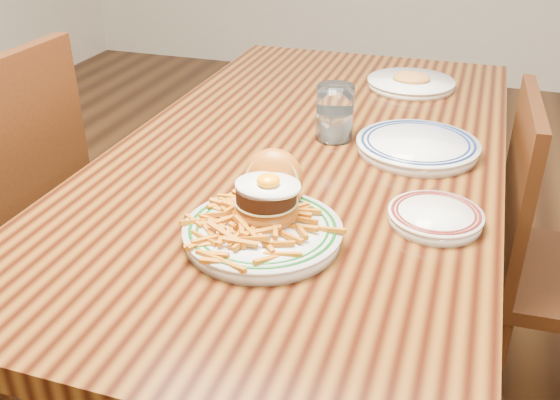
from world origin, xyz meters
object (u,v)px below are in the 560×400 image
(main_plate, at_px, (265,217))
(table, at_px, (308,181))
(chair_right, at_px, (553,259))
(side_plate, at_px, (435,216))

(main_plate, bearing_deg, table, 86.42)
(table, distance_m, chair_right, 0.64)
(main_plate, bearing_deg, chair_right, 37.08)
(table, bearing_deg, main_plate, -85.60)
(chair_right, distance_m, main_plate, 0.85)
(main_plate, xyz_separation_m, side_plate, (0.28, 0.13, -0.02))
(chair_right, relative_size, side_plate, 4.75)
(table, distance_m, main_plate, 0.41)
(table, xyz_separation_m, main_plate, (0.03, -0.39, 0.12))
(chair_right, bearing_deg, main_plate, 42.35)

